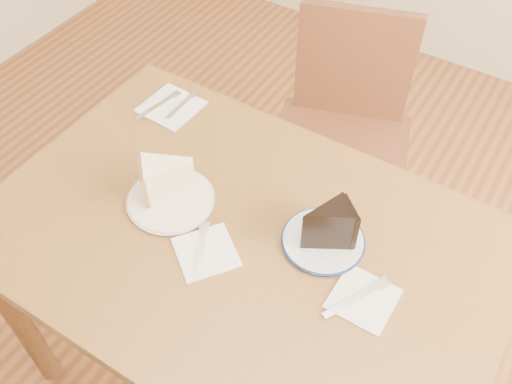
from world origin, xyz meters
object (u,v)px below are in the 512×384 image
at_px(table, 242,260).
at_px(plate_cream, 171,200).
at_px(chair_far, 341,137).
at_px(carrot_cake, 170,178).
at_px(chocolate_cake, 324,229).
at_px(plate_navy, 323,241).

height_order(table, plate_cream, plate_cream).
relative_size(chair_far, carrot_cake, 7.66).
bearing_deg(chocolate_cake, plate_navy, -39.73).
bearing_deg(table, carrot_cake, 174.99).
distance_m(table, plate_cream, 0.23).
bearing_deg(plate_cream, plate_navy, 13.49).
height_order(table, plate_navy, plate_navy).
relative_size(plate_navy, chocolate_cake, 1.71).
height_order(table, chair_far, chair_far).
height_order(table, chocolate_cake, chocolate_cake).
bearing_deg(chair_far, chocolate_cake, 91.69).
bearing_deg(chair_far, carrot_cake, 57.67).
height_order(chair_far, plate_navy, chair_far).
relative_size(plate_cream, chocolate_cake, 1.90).
xyz_separation_m(table, chair_far, (-0.05, 0.68, -0.15)).
bearing_deg(plate_navy, chocolate_cake, -79.98).
height_order(chair_far, chocolate_cake, chair_far).
height_order(chair_far, plate_cream, chair_far).
xyz_separation_m(chair_far, plate_cream, (-0.15, -0.68, 0.26)).
height_order(carrot_cake, chocolate_cake, chocolate_cake).
xyz_separation_m(chair_far, carrot_cake, (-0.16, -0.66, 0.31)).
distance_m(plate_navy, chocolate_cake, 0.06).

